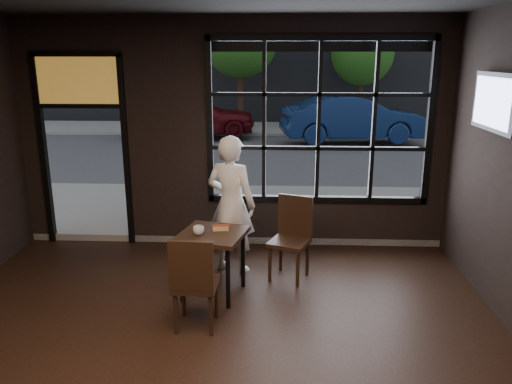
{
  "coord_description": "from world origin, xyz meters",
  "views": [
    {
      "loc": [
        0.66,
        -3.36,
        2.69
      ],
      "look_at": [
        0.4,
        2.2,
        1.15
      ],
      "focal_mm": 35.0,
      "sensor_mm": 36.0,
      "label": 1
    }
  ],
  "objects_px": {
    "cafe_table": "(213,263)",
    "navy_car": "(352,118)",
    "chair_near": "(196,281)",
    "man": "(231,205)"
  },
  "relations": [
    {
      "from": "cafe_table",
      "to": "navy_car",
      "type": "relative_size",
      "value": 0.18
    },
    {
      "from": "cafe_table",
      "to": "chair_near",
      "type": "bearing_deg",
      "value": -83.13
    },
    {
      "from": "chair_near",
      "to": "man",
      "type": "height_order",
      "value": "man"
    },
    {
      "from": "navy_car",
      "to": "chair_near",
      "type": "bearing_deg",
      "value": 155.98
    },
    {
      "from": "man",
      "to": "chair_near",
      "type": "bearing_deg",
      "value": 101.14
    },
    {
      "from": "cafe_table",
      "to": "chair_near",
      "type": "distance_m",
      "value": 0.72
    },
    {
      "from": "chair_near",
      "to": "navy_car",
      "type": "height_order",
      "value": "navy_car"
    },
    {
      "from": "chair_near",
      "to": "man",
      "type": "distance_m",
      "value": 1.46
    },
    {
      "from": "cafe_table",
      "to": "man",
      "type": "distance_m",
      "value": 0.86
    },
    {
      "from": "man",
      "to": "navy_car",
      "type": "relative_size",
      "value": 0.41
    }
  ]
}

